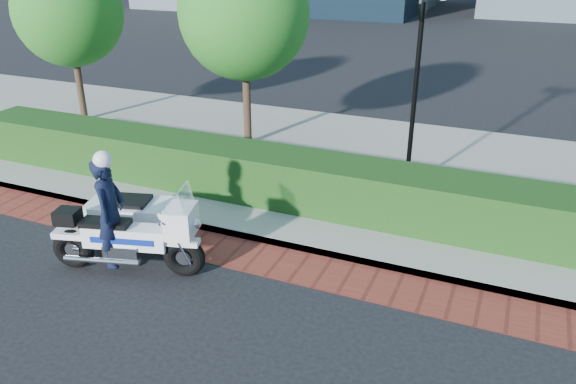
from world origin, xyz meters
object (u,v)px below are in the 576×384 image
at_px(lamppost, 418,57).
at_px(tree_b, 244,14).
at_px(tree_a, 68,12).
at_px(police_motorcycle, 128,222).

xyz_separation_m(lamppost, tree_b, (-4.50, 1.30, 0.48)).
bearing_deg(tree_b, tree_a, 180.00).
height_order(lamppost, police_motorcycle, lamppost).
height_order(lamppost, tree_b, tree_b).
bearing_deg(tree_a, police_motorcycle, -43.37).
bearing_deg(police_motorcycle, tree_b, 81.71).
relative_size(tree_a, police_motorcycle, 1.74).
xyz_separation_m(lamppost, tree_a, (-10.00, 1.30, 0.26)).
distance_m(tree_a, tree_b, 5.50).
relative_size(lamppost, tree_b, 0.86).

